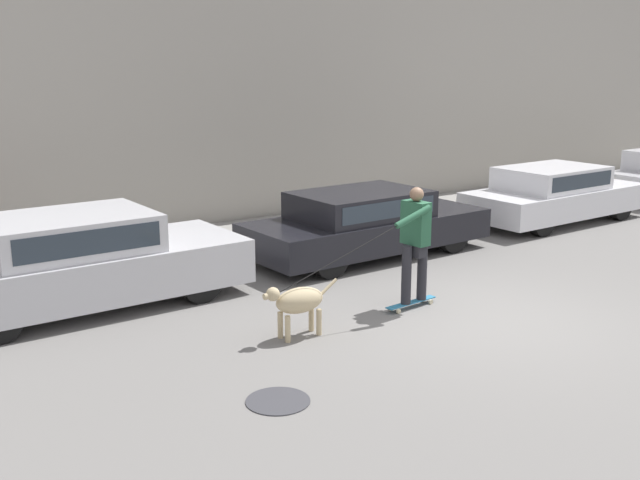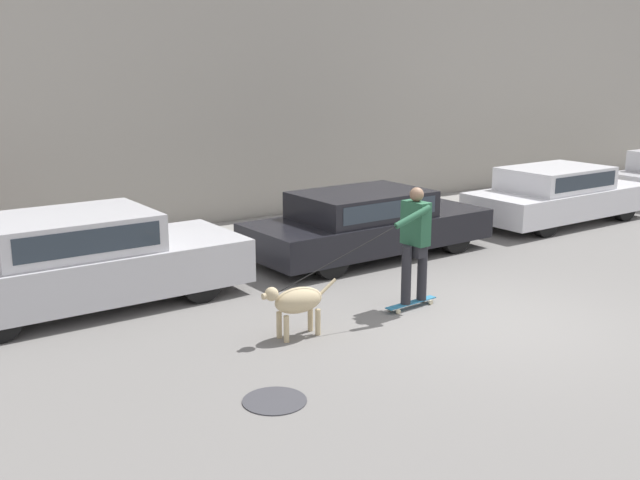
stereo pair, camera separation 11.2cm
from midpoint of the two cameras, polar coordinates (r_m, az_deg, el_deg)
ground_plane at (r=10.56m, az=12.67°, el=-5.86°), size 36.00×36.00×0.00m
back_wall at (r=15.95m, az=-6.52°, el=10.80°), size 32.00×0.30×5.43m
sidewalk_curb at (r=15.08m, az=-3.80°, el=0.50°), size 30.00×2.46×0.11m
parked_car_0 at (r=11.15m, az=-17.38°, el=-1.61°), size 4.58×1.94×1.36m
parked_car_1 at (r=13.43m, az=3.86°, el=1.23°), size 4.63×1.91×1.20m
parked_car_2 at (r=17.03m, az=17.84°, el=3.26°), size 4.40×1.82×1.23m
dog at (r=9.50m, az=-1.44°, el=-4.71°), size 1.09×0.34×0.72m
skateboarder at (r=10.57m, az=7.51°, el=-0.00°), size 2.79×0.58×1.74m
manhole_cover at (r=7.95m, az=-3.07°, el=-12.13°), size 0.68×0.68×0.01m
fire_hydrant at (r=19.57m, az=20.36°, el=3.52°), size 0.18×0.18×0.63m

